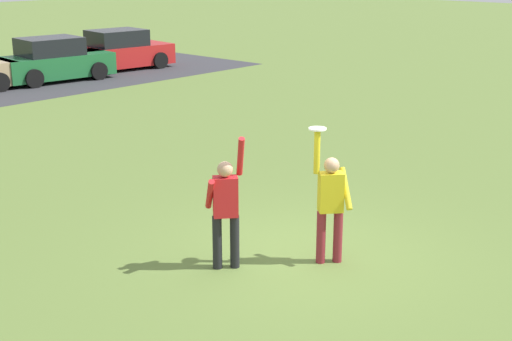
{
  "coord_description": "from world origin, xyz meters",
  "views": [
    {
      "loc": [
        -8.15,
        -6.43,
        4.51
      ],
      "look_at": [
        -0.49,
        0.48,
        1.4
      ],
      "focal_mm": 50.6,
      "sensor_mm": 36.0,
      "label": 1
    }
  ],
  "objects_px": {
    "parked_car_green": "(54,61)",
    "person_catcher": "(331,201)",
    "person_defender": "(226,206)",
    "parked_car_red": "(120,51)",
    "frisbee_disc": "(318,129)"
  },
  "relations": [
    {
      "from": "person_catcher",
      "to": "parked_car_green",
      "type": "relative_size",
      "value": 0.49
    },
    {
      "from": "person_catcher",
      "to": "parked_car_red",
      "type": "xyz_separation_m",
      "value": [
        9.79,
        17.73,
        -0.25
      ]
    },
    {
      "from": "person_catcher",
      "to": "parked_car_red",
      "type": "distance_m",
      "value": 20.25
    },
    {
      "from": "parked_car_green",
      "to": "frisbee_disc",
      "type": "bearing_deg",
      "value": -104.77
    },
    {
      "from": "person_defender",
      "to": "parked_car_red",
      "type": "relative_size",
      "value": 0.48
    },
    {
      "from": "parked_car_green",
      "to": "parked_car_red",
      "type": "bearing_deg",
      "value": 13.46
    },
    {
      "from": "person_catcher",
      "to": "parked_car_green",
      "type": "xyz_separation_m",
      "value": [
        6.44,
        17.31,
        -0.25
      ]
    },
    {
      "from": "person_catcher",
      "to": "frisbee_disc",
      "type": "relative_size",
      "value": 8.02
    },
    {
      "from": "person_catcher",
      "to": "person_defender",
      "type": "xyz_separation_m",
      "value": [
        -1.19,
        1.02,
        -0.0
      ]
    },
    {
      "from": "person_catcher",
      "to": "parked_car_green",
      "type": "height_order",
      "value": "person_catcher"
    },
    {
      "from": "frisbee_disc",
      "to": "parked_car_green",
      "type": "xyz_separation_m",
      "value": [
        6.61,
        17.16,
        -1.37
      ]
    },
    {
      "from": "person_defender",
      "to": "frisbee_disc",
      "type": "bearing_deg",
      "value": -0.0
    },
    {
      "from": "parked_car_green",
      "to": "person_catcher",
      "type": "bearing_deg",
      "value": -104.12
    },
    {
      "from": "person_defender",
      "to": "frisbee_disc",
      "type": "relative_size",
      "value": 7.89
    },
    {
      "from": "person_catcher",
      "to": "parked_car_red",
      "type": "relative_size",
      "value": 0.49
    }
  ]
}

